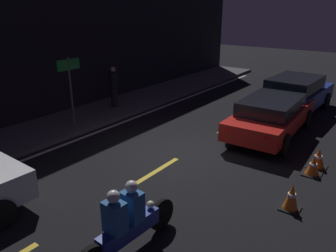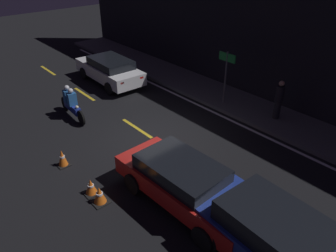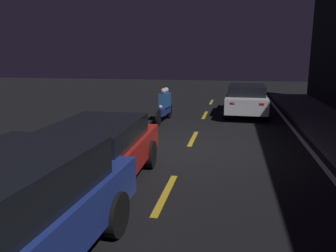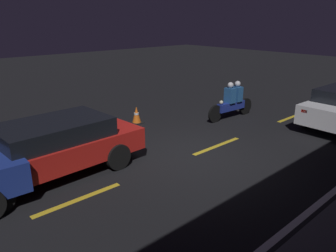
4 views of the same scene
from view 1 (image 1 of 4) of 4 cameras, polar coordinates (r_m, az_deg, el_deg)
ground_plane at (r=9.50m, az=1.54°, el=-5.70°), size 56.00×56.00×0.00m
raised_curb at (r=12.72m, az=-16.88°, el=0.59°), size 28.00×2.39×0.15m
building_front at (r=13.20m, az=-22.04°, el=15.36°), size 28.00×0.30×6.73m
lane_dash_c at (r=8.79m, az=-2.25°, el=-7.96°), size 2.00×0.14×0.01m
lane_dash_d at (r=12.32m, az=10.94°, el=0.11°), size 2.00×0.14×0.01m
lane_dash_e at (r=16.33m, az=17.95°, el=4.44°), size 2.00×0.14×0.01m
lane_solid_kerb at (r=11.67m, az=-12.53°, el=-1.15°), size 25.20×0.14×0.01m
taxi_red at (r=11.52m, az=17.62°, el=1.94°), size 4.66×2.03×1.33m
sedan_blue at (r=14.31m, az=21.27°, el=5.26°), size 4.61×2.08×1.51m
motorcycle at (r=5.89m, az=-7.31°, el=-16.37°), size 2.36×0.40×1.39m
traffic_cone_near at (r=7.63m, az=20.71°, el=-11.51°), size 0.41×0.41×0.62m
traffic_cone_mid at (r=9.32m, az=23.93°, el=-6.41°), size 0.46×0.46×0.51m
traffic_cone_far at (r=9.78m, az=24.69°, el=-5.14°), size 0.49×0.49×0.56m
pedestrian at (r=13.88m, az=-9.41°, el=6.80°), size 0.34×0.34×1.69m
shop_sign at (r=11.76m, az=-16.77°, el=7.98°), size 0.90×0.08×2.40m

